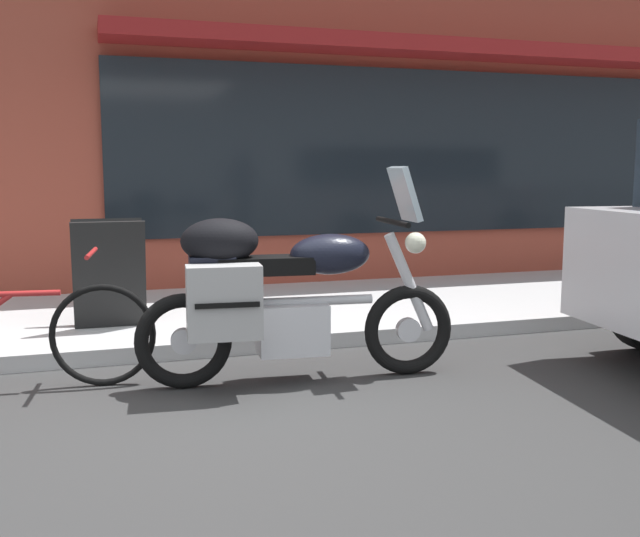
{
  "coord_description": "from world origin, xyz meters",
  "views": [
    {
      "loc": [
        -0.68,
        -3.97,
        1.37
      ],
      "look_at": [
        0.77,
        0.64,
        0.7
      ],
      "focal_mm": 41.0,
      "sensor_mm": 36.0,
      "label": 1
    }
  ],
  "objects": [
    {
      "name": "sandwich_board_sign",
      "position": [
        -0.56,
        1.96,
        0.55
      ],
      "size": [
        0.55,
        0.4,
        0.84
      ],
      "color": "black",
      "rests_on": "sidewalk_curb"
    },
    {
      "name": "touring_motorcycle",
      "position": [
        0.43,
        0.42,
        0.59
      ],
      "size": [
        2.07,
        0.62,
        1.38
      ],
      "color": "black",
      "rests_on": "ground_plane"
    },
    {
      "name": "parked_bicycle",
      "position": [
        -1.18,
        0.77,
        0.36
      ],
      "size": [
        1.72,
        0.48,
        0.92
      ],
      "color": "black",
      "rests_on": "ground_plane"
    },
    {
      "name": "ground_plane",
      "position": [
        0.0,
        0.0,
        0.0
      ],
      "size": [
        80.0,
        80.0,
        0.0
      ],
      "primitive_type": "plane",
      "color": "#333333"
    }
  ]
}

